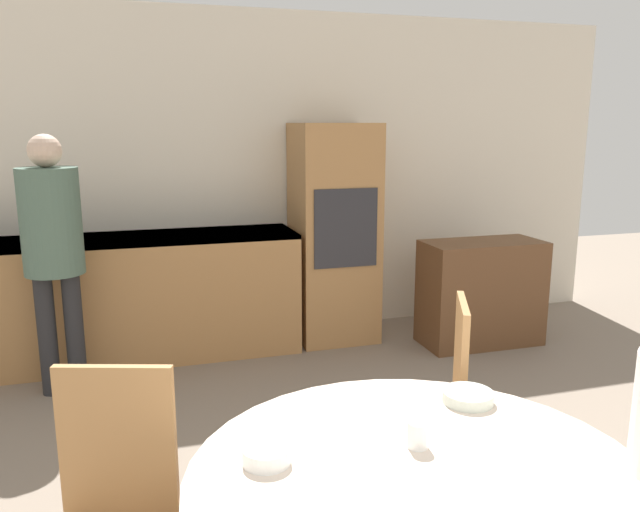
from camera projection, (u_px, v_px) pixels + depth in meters
wall_back at (252, 177)px, 5.05m from camera, size 6.40×0.05×2.60m
kitchen_counter at (122, 297)px, 4.60m from camera, size 2.59×0.60×0.92m
oven_unit at (334, 233)px, 4.99m from camera, size 0.62×0.59×1.73m
sideboard at (481, 293)px, 4.94m from camera, size 0.94×0.45×0.83m
chair_far_left at (112, 507)px, 1.96m from camera, size 0.50×0.50×0.98m
chair_far_right at (438, 397)px, 2.76m from camera, size 0.53×0.53×0.98m
person_standing at (52, 238)px, 3.89m from camera, size 0.36×0.36×1.67m
cup at (418, 434)px, 1.95m from camera, size 0.07×0.07×0.09m
bowl_near at (267, 455)px, 1.87m from camera, size 0.15×0.15×0.05m
bowl_centre at (468, 397)px, 2.27m from camera, size 0.19×0.19×0.04m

